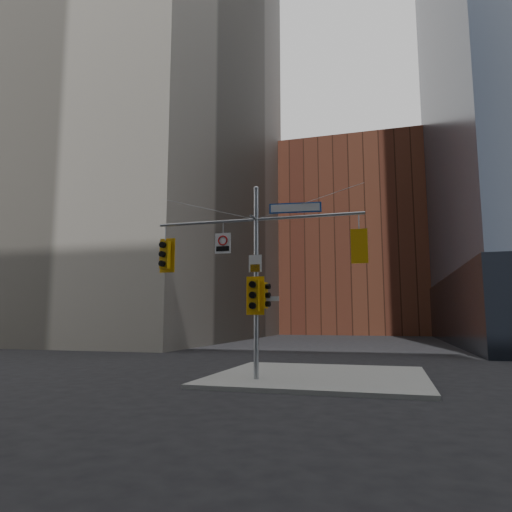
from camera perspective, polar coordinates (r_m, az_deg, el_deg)
The scene contains 14 objects.
ground at distance 15.09m, azimuth -2.18°, elevation -16.61°, with size 160.00×160.00×0.00m, color black.
sidewalk_corner at distance 18.49m, azimuth 7.98°, elevation -14.66°, with size 8.00×8.00×0.15m, color gray.
tower_nw at distance 67.94m, azimuth -17.73°, elevation 26.34°, with size 36.00×36.00×80.00m, color gray.
brick_midrise at distance 73.24m, azimuth 12.29°, elevation 1.62°, with size 26.00×20.00×28.00m, color brown.
signal_assembly at distance 16.94m, azimuth 0.01°, elevation -0.65°, with size 8.00×0.80×7.30m.
traffic_light_west_arm at distance 18.39m, azimuth -11.29°, elevation 0.14°, with size 0.66×0.53×1.37m.
traffic_light_east_arm at distance 16.36m, azimuth 12.82°, elevation 1.15°, with size 0.58×0.45×1.21m.
traffic_light_pole_side at distance 16.74m, azimuth 1.07°, elevation -4.94°, with size 0.41×0.35×0.96m.
traffic_light_pole_front at distance 16.57m, azimuth -0.24°, elevation -4.94°, with size 0.67×0.54×1.41m.
street_sign_blade at distance 16.94m, azimuth 4.92°, elevation 6.02°, with size 1.91×0.25×0.37m.
regulatory_sign_arm at distance 17.44m, azimuth -4.17°, elevation 1.68°, with size 0.63×0.07×0.79m.
regulatory_sign_pole at distance 16.81m, azimuth -0.10°, elevation -1.00°, with size 0.49×0.05×0.64m.
street_blade_ew at distance 16.71m, azimuth 1.51°, elevation -5.36°, with size 0.82×0.05×0.16m.
street_blade_ns at distance 17.25m, azimuth 0.44°, elevation -6.46°, with size 0.04×0.74×0.15m.
Camera 1 is at (4.67, -14.15, 2.33)m, focal length 32.00 mm.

